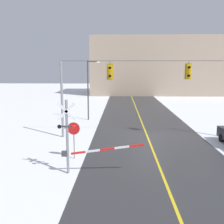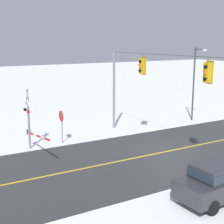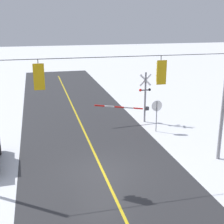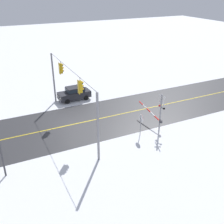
{
  "view_description": "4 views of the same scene",
  "coord_description": "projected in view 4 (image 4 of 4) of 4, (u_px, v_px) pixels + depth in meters",
  "views": [
    {
      "loc": [
        -2.26,
        -20.99,
        5.58
      ],
      "look_at": [
        -2.86,
        -2.33,
        2.5
      ],
      "focal_mm": 42.12,
      "sensor_mm": 36.0,
      "label": 1
    },
    {
      "loc": [
        16.19,
        -13.43,
        7.07
      ],
      "look_at": [
        -3.15,
        -2.38,
        2.3
      ],
      "focal_mm": 53.57,
      "sensor_mm": 36.0,
      "label": 2
    },
    {
      "loc": [
        3.25,
        15.32,
        8.1
      ],
      "look_at": [
        -1.23,
        -2.95,
        2.45
      ],
      "focal_mm": 50.99,
      "sensor_mm": 36.0,
      "label": 3
    },
    {
      "loc": [
        -24.66,
        7.28,
        13.74
      ],
      "look_at": [
        -3.83,
        -2.8,
        2.56
      ],
      "focal_mm": 42.99,
      "sensor_mm": 36.0,
      "label": 4
    }
  ],
  "objects": [
    {
      "name": "railroad_crossing",
      "position": [
        158.0,
        111.0,
        27.15
      ],
      "size": [
        4.55,
        0.31,
        4.0
      ],
      "color": "gray",
      "rests_on": "ground"
    },
    {
      "name": "parked_car_charcoal",
      "position": [
        74.0,
        93.0,
        34.54
      ],
      "size": [
        1.98,
        4.27,
        1.74
      ],
      "color": "#2D2D33",
      "rests_on": "ground"
    },
    {
      "name": "signal_span",
      "position": [
        71.0,
        89.0,
        27.05
      ],
      "size": [
        14.2,
        0.47,
        6.22
      ],
      "color": "gray",
      "rests_on": "ground"
    },
    {
      "name": "ground_plane",
      "position": [
        73.0,
        124.0,
        28.82
      ],
      "size": [
        160.0,
        160.0,
        0.0
      ],
      "primitive_type": "plane",
      "color": "white"
    },
    {
      "name": "stop_sign",
      "position": [
        141.0,
        120.0,
        25.99
      ],
      "size": [
        0.8,
        0.09,
        2.35
      ],
      "color": "gray",
      "rests_on": "ground"
    },
    {
      "name": "road_asphalt",
      "position": [
        15.0,
        137.0,
        26.46
      ],
      "size": [
        9.0,
        80.0,
        0.01
      ],
      "primitive_type": "cube",
      "color": "#303033",
      "rests_on": "ground"
    },
    {
      "name": "lane_centre_line",
      "position": [
        15.0,
        137.0,
        26.46
      ],
      "size": [
        0.14,
        72.0,
        0.01
      ],
      "primitive_type": "cube",
      "color": "gold",
      "rests_on": "ground"
    }
  ]
}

